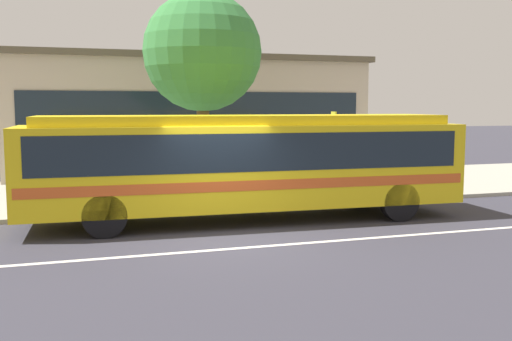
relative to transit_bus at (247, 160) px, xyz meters
The scene contains 8 objects.
ground_plane 2.77m from the transit_bus, 117.61° to the right, with size 120.00×120.00×0.00m, color #34333D.
sidewalk_slab 5.66m from the transit_bus, 101.14° to the left, with size 60.00×8.00×0.12m, color #A09E8E.
lane_stripe_center 3.39m from the transit_bus, 110.52° to the right, with size 56.00×0.16×0.01m, color silver.
transit_bus is the anchor object (origin of this frame).
pedestrian_waiting_near_sign 3.88m from the transit_bus, 42.51° to the left, with size 0.45×0.45×1.64m.
bus_stop_sign 4.06m from the transit_bus, 31.93° to the left, with size 0.09×0.44×2.66m.
street_tree_near_stop 5.01m from the transit_bus, 93.64° to the left, with size 3.73×3.73×6.38m.
station_building 12.76m from the transit_bus, 87.15° to the left, with size 15.18×8.95×5.05m.
Camera 1 is at (-3.24, -12.23, 2.95)m, focal length 40.93 mm.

